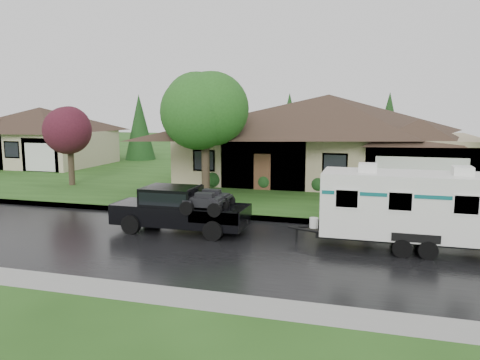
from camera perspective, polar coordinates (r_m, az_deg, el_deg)
name	(u,v)px	position (r m, az deg, el deg)	size (l,w,h in m)	color
ground	(240,232)	(18.56, -0.02, -6.40)	(140.00, 140.00, 0.00)	#234A17
road	(224,246)	(16.72, -1.94, -8.09)	(140.00, 8.00, 0.01)	black
curb	(254,218)	(20.65, 1.71, -4.63)	(140.00, 0.50, 0.15)	gray
lawn	(299,177)	(32.94, 7.22, 0.32)	(140.00, 26.00, 0.15)	#234A17
house_main	(332,128)	(31.20, 11.20, 6.25)	(19.44, 10.80, 6.90)	tan
house_far	(42,131)	(42.57, -23.00, 5.50)	(10.80, 8.64, 5.80)	#C1B08F
tree_left_green	(205,110)	(24.95, -4.29, 8.50)	(4.01, 4.01, 6.64)	#382B1E
tree_red	(69,129)	(30.53, -20.10, 5.88)	(3.02, 3.02, 5.00)	#382B1E
shrub_row	(319,183)	(27.01, 9.56, -0.34)	(13.60, 1.00, 1.00)	#143814
pickup_truck	(178,208)	(18.68, -7.62, -3.37)	(5.33, 2.03, 1.78)	black
travel_trailer	(415,205)	(17.09, 20.52, -2.89)	(6.57, 2.31, 2.95)	white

